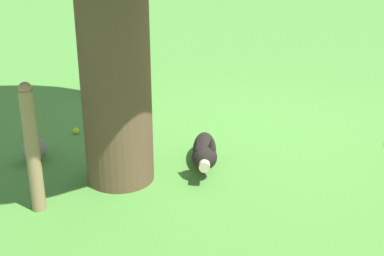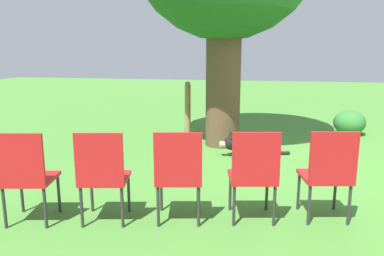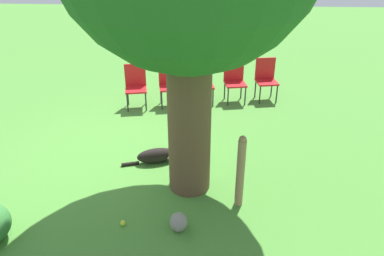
{
  "view_description": "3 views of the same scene",
  "coord_description": "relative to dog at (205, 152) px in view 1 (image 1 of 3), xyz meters",
  "views": [
    {
      "loc": [
        -1.24,
        4.82,
        2.22
      ],
      "look_at": [
        0.2,
        0.46,
        0.36
      ],
      "focal_mm": 50.0,
      "sensor_mm": 36.0,
      "label": 1
    },
    {
      "loc": [
        -5.68,
        0.28,
        1.64
      ],
      "look_at": [
        -1.07,
        1.15,
        0.66
      ],
      "focal_mm": 35.0,
      "sensor_mm": 36.0,
      "label": 2
    },
    {
      "loc": [
        5.24,
        1.25,
        3.31
      ],
      "look_at": [
        0.75,
        0.99,
        0.98
      ],
      "focal_mm": 35.0,
      "sensor_mm": 36.0,
      "label": 3
    }
  ],
  "objects": [
    {
      "name": "low_shrub",
      "position": [
        1.9,
        -1.89,
        0.1
      ],
      "size": [
        0.6,
        0.6,
        0.48
      ],
      "color": "#337533",
      "rests_on": "ground_plane"
    },
    {
      "name": "garden_rock",
      "position": [
        1.58,
        0.39,
        -0.03
      ],
      "size": [
        0.25,
        0.22,
        0.24
      ],
      "color": "gray",
      "rests_on": "ground_plane"
    },
    {
      "name": "tennis_ball",
      "position": [
        1.55,
        -0.32,
        -0.11
      ],
      "size": [
        0.07,
        0.07,
        0.07
      ],
      "color": "#CCE033",
      "rests_on": "ground_plane"
    },
    {
      "name": "dog",
      "position": [
        0.0,
        0.0,
        0.0
      ],
      "size": [
        0.45,
        1.1,
        0.4
      ],
      "rotation": [
        0.0,
        0.0,
        1.86
      ],
      "color": "black",
      "rests_on": "ground_plane"
    },
    {
      "name": "ground_plane",
      "position": [
        -0.07,
        -0.48,
        -0.15
      ],
      "size": [
        30.0,
        30.0,
        0.0
      ],
      "primitive_type": "plane",
      "color": "#478433"
    },
    {
      "name": "fence_post",
      "position": [
        1.03,
        1.17,
        0.39
      ],
      "size": [
        0.11,
        0.11,
        1.07
      ],
      "color": "#937551",
      "rests_on": "ground_plane"
    }
  ]
}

